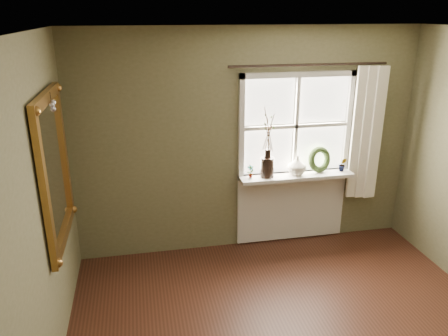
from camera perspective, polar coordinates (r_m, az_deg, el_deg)
The scene contains 14 objects.
ceiling at distance 2.73m, azimuth 16.32°, elevation 16.21°, with size 4.50×4.50×0.00m, color silver.
wall_back at distance 5.10m, azimuth 3.15°, elevation 3.43°, with size 4.00×0.10×2.60m, color brown.
wall_left at distance 2.93m, azimuth -26.28°, elevation -11.78°, with size 0.10×4.50×2.60m, color brown.
window_frame at distance 5.15m, azimuth 9.35°, elevation 5.43°, with size 1.36×0.06×1.24m.
window_sill at distance 5.22m, azimuth 9.41°, elevation -1.03°, with size 1.36×0.26×0.04m, color silver.
window_apron at distance 5.49m, azimuth 8.76°, elevation -4.93°, with size 1.36×0.04×0.88m, color silver.
dark_jug at distance 5.06m, azimuth 5.66°, elevation 0.11°, with size 0.16×0.16×0.23m, color black.
cream_vase at distance 5.18m, azimuth 9.52°, elevation 0.34°, with size 0.22×0.22×0.23m, color beige.
wreath at distance 5.32m, azimuth 12.32°, elevation 0.76°, with size 0.32×0.32×0.08m, color #2E431D.
potted_plant_left at distance 5.02m, azimuth 3.48°, elevation -0.45°, with size 0.08×0.06×0.16m, color #2E431D.
potted_plant_right at distance 5.42m, azimuth 15.23°, elevation 0.46°, with size 0.09×0.07×0.17m, color #2E431D.
curtain at distance 5.44m, azimuth 17.98°, elevation 4.25°, with size 0.36×0.12×1.59m, color white.
curtain_rod at distance 5.00m, azimuth 11.14°, elevation 13.09°, with size 0.03×0.03×1.84m, color black.
gilt_mirror at distance 3.98m, azimuth -21.22°, elevation -0.13°, with size 0.10×1.11×1.32m.
Camera 1 is at (-1.25, -2.43, 2.74)m, focal length 35.00 mm.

